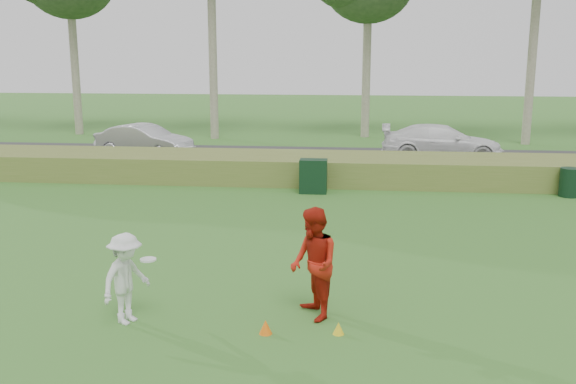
# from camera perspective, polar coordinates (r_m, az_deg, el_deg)

# --- Properties ---
(ground) EXTENTS (120.00, 120.00, 0.00)m
(ground) POSITION_cam_1_polar(r_m,az_deg,el_deg) (11.58, -2.16, -10.52)
(ground) COLOR #2E6A23
(ground) RESTS_ON ground
(reed_strip) EXTENTS (80.00, 3.00, 0.90)m
(reed_strip) POSITION_cam_1_polar(r_m,az_deg,el_deg) (22.97, 2.14, 2.14)
(reed_strip) COLOR #5B6F2C
(reed_strip) RESTS_ON ground
(park_road) EXTENTS (80.00, 6.00, 0.06)m
(park_road) POSITION_cam_1_polar(r_m,az_deg,el_deg) (27.96, 2.87, 3.08)
(park_road) COLOR #2D2D2D
(park_road) RESTS_ON ground
(player_white) EXTENTS (1.01, 1.16, 1.56)m
(player_white) POSITION_cam_1_polar(r_m,az_deg,el_deg) (11.18, -14.21, -7.47)
(player_white) COLOR white
(player_white) RESTS_ON ground
(player_red) EXTENTS (1.05, 1.16, 1.94)m
(player_red) POSITION_cam_1_polar(r_m,az_deg,el_deg) (10.98, 2.30, -6.41)
(player_red) COLOR #B21D0F
(player_red) RESTS_ON ground
(cone_orange) EXTENTS (0.21, 0.21, 0.24)m
(cone_orange) POSITION_cam_1_polar(r_m,az_deg,el_deg) (10.67, -2.01, -11.90)
(cone_orange) COLOR orange
(cone_orange) RESTS_ON ground
(cone_yellow) EXTENTS (0.19, 0.19, 0.21)m
(cone_yellow) POSITION_cam_1_polar(r_m,az_deg,el_deg) (10.69, 4.51, -11.98)
(cone_yellow) COLOR yellow
(cone_yellow) RESTS_ON ground
(utility_cabinet) EXTENTS (0.89, 0.55, 1.11)m
(utility_cabinet) POSITION_cam_1_polar(r_m,az_deg,el_deg) (20.90, 2.27, 1.42)
(utility_cabinet) COLOR black
(utility_cabinet) RESTS_ON ground
(trash_bin) EXTENTS (0.66, 0.66, 0.92)m
(trash_bin) POSITION_cam_1_polar(r_m,az_deg,el_deg) (22.23, 23.73, 0.79)
(trash_bin) COLOR black
(trash_bin) RESTS_ON ground
(car_mid) EXTENTS (4.54, 2.69, 1.41)m
(car_mid) POSITION_cam_1_polar(r_m,az_deg,el_deg) (28.39, -12.65, 4.45)
(car_mid) COLOR silver
(car_mid) RESTS_ON park_road
(car_right) EXTENTS (5.13, 2.30, 1.46)m
(car_right) POSITION_cam_1_polar(r_m,az_deg,el_deg) (27.94, 13.51, 4.33)
(car_right) COLOR white
(car_right) RESTS_ON park_road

